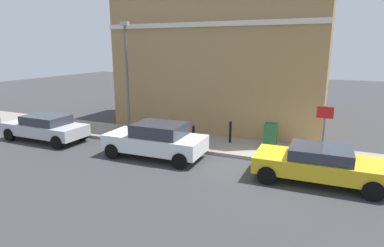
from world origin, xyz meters
The scene contains 11 objects.
ground centered at (0.00, 0.00, 0.00)m, with size 80.00×80.00×0.00m, color #38383A.
sidewalk centered at (1.88, 6.00, 0.07)m, with size 2.64×30.00×0.15m, color gray.
corner_building centered at (6.41, 3.69, 4.33)m, with size 6.52×11.37×8.67m.
car_yellow centered at (-0.67, -2.07, 0.69)m, with size 2.00×4.34×1.27m.
car_white centered at (-0.63, 4.40, 0.78)m, with size 2.02×4.29×1.50m.
car_silver centered at (-0.69, 10.74, 0.70)m, with size 1.84×4.35×1.31m.
utility_cabinet centered at (2.15, 0.10, 0.68)m, with size 0.46×0.61×1.15m.
bollard_near_cabinet centered at (2.25, 2.01, 0.70)m, with size 0.14×0.14×1.04m.
bollard_far_kerb centered at (0.81, 3.30, 0.70)m, with size 0.14×0.14×1.04m.
street_sign centered at (0.87, -2.09, 1.66)m, with size 0.08×0.60×2.30m.
lamppost centered at (2.06, 7.63, 3.30)m, with size 0.20×0.44×5.72m.
Camera 1 is at (-11.99, -2.26, 4.57)m, focal length 30.00 mm.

